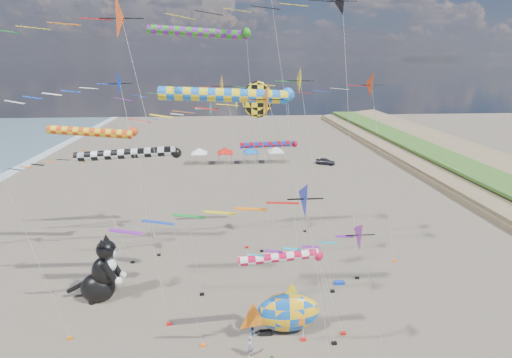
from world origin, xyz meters
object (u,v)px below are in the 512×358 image
at_px(fish_inflatable, 287,312).
at_px(person_adult, 251,347).
at_px(child_blue, 252,328).
at_px(parked_car, 325,161).
at_px(cat_inflatable, 100,268).

relative_size(fish_inflatable, person_adult, 3.96).
height_order(fish_inflatable, child_blue, fish_inflatable).
bearing_deg(person_adult, fish_inflatable, -5.42).
height_order(child_blue, parked_car, parked_car).
height_order(cat_inflatable, child_blue, cat_inflatable).
height_order(person_adult, child_blue, person_adult).
bearing_deg(cat_inflatable, person_adult, -27.37).
height_order(cat_inflatable, parked_car, cat_inflatable).
bearing_deg(person_adult, cat_inflatable, 102.83).
height_order(fish_inflatable, parked_car, fish_inflatable).
bearing_deg(fish_inflatable, parked_car, 72.82).
bearing_deg(child_blue, person_adult, -161.19).
bearing_deg(cat_inflatable, parked_car, 61.05).
xyz_separation_m(cat_inflatable, person_adult, (12.20, -7.99, -2.12)).
relative_size(person_adult, child_blue, 1.45).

